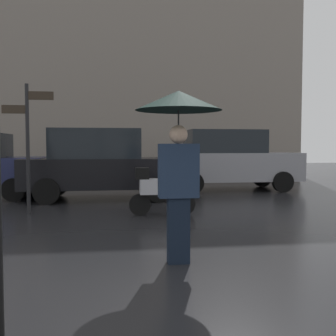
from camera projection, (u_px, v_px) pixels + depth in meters
pedestrian_with_umbrella at (178, 127)px, 4.79m from camera, size 1.07×1.07×2.13m
parked_scooter at (160, 189)px, 8.25m from camera, size 1.42×0.32×1.23m
parked_car_left at (229, 160)px, 12.96m from camera, size 4.47×1.91×1.99m
parked_car_right at (101, 164)px, 10.75m from camera, size 4.32×1.96×1.93m
street_signpost at (28, 135)px, 8.44m from camera, size 1.08×0.08×2.80m
building_block at (105, 40)px, 19.05m from camera, size 19.25×2.49×13.29m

